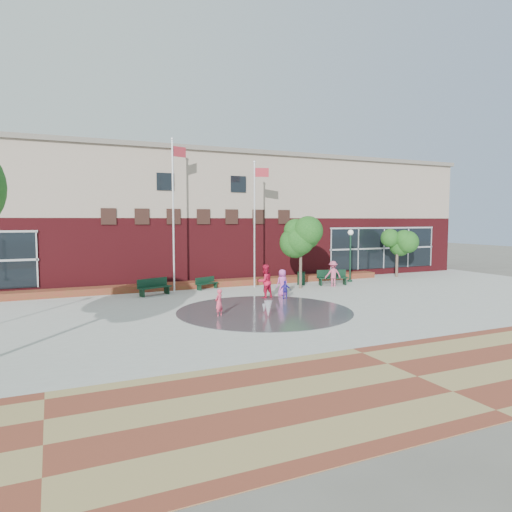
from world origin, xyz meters
name	(u,v)px	position (x,y,z in m)	size (l,w,h in m)	color
ground	(295,325)	(0.00, 0.00, 0.00)	(120.00, 120.00, 0.00)	#666056
plaza_concrete	(256,308)	(0.00, 4.00, 0.00)	(46.00, 18.00, 0.01)	#A8A8A0
paver_band	(417,377)	(0.00, -7.00, 0.00)	(46.00, 6.00, 0.01)	brown
splash_pad	(265,311)	(0.00, 3.00, 0.00)	(8.40, 8.40, 0.01)	#383A3D
library_building	(183,216)	(0.00, 17.48, 4.64)	(44.40, 10.40, 9.20)	#581217
flower_bed	(208,287)	(0.00, 11.60, 0.00)	(26.00, 1.20, 0.40)	#AA0625
flagpole_left	(174,207)	(-2.41, 10.73, 5.18)	(1.02, 0.48, 9.30)	white
flagpole_right	(255,217)	(2.76, 10.26, 4.55)	(0.97, 0.36, 8.14)	white
lamp_right	(350,250)	(9.93, 9.89, 2.29)	(0.39, 0.39, 3.69)	#113220
bench_left	(154,290)	(-3.86, 9.76, 0.32)	(2.05, 1.20, 1.00)	#113220
bench_mid	(207,286)	(-0.38, 10.72, 0.25)	(1.60, 1.01, 0.78)	#113220
bench_right	(332,280)	(7.89, 9.04, 0.33)	(2.12, 1.05, 1.03)	#113220
trash_can	(301,278)	(6.00, 9.93, 0.47)	(0.56, 0.56, 0.92)	#113220
tree_mid	(301,238)	(5.21, 8.65, 3.20)	(2.61, 2.61, 4.40)	#4C3C31
tree_small_right	(397,241)	(14.83, 10.69, 2.77)	(2.22, 2.22, 3.80)	#4C3C31
water_jet_a	(268,318)	(-0.46, 1.66, 0.00)	(0.38, 0.38, 0.74)	white
water_jet_b	(264,313)	(-0.19, 2.67, 0.00)	(0.18, 0.18, 0.41)	white
child_splash	(219,303)	(-2.37, 2.84, 0.63)	(0.46, 0.30, 1.26)	#EB425F
adult_red	(265,281)	(1.61, 6.34, 0.95)	(0.92, 0.72, 1.89)	red
adult_pink	(282,283)	(2.85, 6.63, 0.77)	(0.75, 0.49, 1.54)	#CA4CAA
child_blue	(285,290)	(2.46, 5.53, 0.52)	(0.61, 0.25, 1.03)	#3526A5
person_bench	(333,274)	(7.56, 8.50, 0.85)	(1.09, 0.63, 1.69)	#C04D6E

